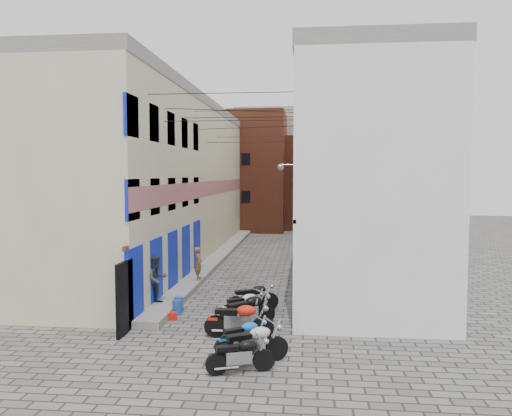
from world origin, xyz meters
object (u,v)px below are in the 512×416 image
(water_jug_near, at_px, (177,307))
(water_jug_far, at_px, (179,304))
(motorcycle_d, at_px, (239,318))
(motorcycle_e, at_px, (248,309))
(motorcycle_f, at_px, (244,304))
(motorcycle_b, at_px, (252,342))
(motorcycle_a, at_px, (240,353))
(person_a, at_px, (198,264))
(person_b, at_px, (157,279))
(red_crate, at_px, (171,316))
(motorcycle_c, at_px, (244,335))
(motorcycle_g, at_px, (253,296))

(water_jug_near, distance_m, water_jug_far, 0.46)
(motorcycle_d, distance_m, motorcycle_e, 0.99)
(motorcycle_d, distance_m, water_jug_far, 3.63)
(motorcycle_e, xyz_separation_m, water_jug_near, (-2.58, 1.18, -0.34))
(motorcycle_d, distance_m, motorcycle_f, 1.91)
(motorcycle_b, relative_size, motorcycle_e, 0.97)
(motorcycle_d, xyz_separation_m, motorcycle_f, (-0.09, 1.90, -0.09))
(motorcycle_a, distance_m, motorcycle_f, 4.51)
(person_a, height_order, water_jug_far, person_a)
(water_jug_far, bearing_deg, motorcycle_d, -46.34)
(motorcycle_b, xyz_separation_m, person_b, (-3.91, 4.62, 0.54))
(person_a, bearing_deg, red_crate, 171.65)
(motorcycle_a, distance_m, water_jug_near, 5.53)
(person_a, xyz_separation_m, person_b, (-0.63, -3.96, 0.15))
(motorcycle_a, height_order, person_a, person_a)
(motorcycle_a, bearing_deg, red_crate, -164.60)
(motorcycle_c, distance_m, motorcycle_g, 4.02)
(motorcycle_c, xyz_separation_m, red_crate, (-2.79, 2.77, -0.37))
(motorcycle_b, bearing_deg, water_jug_near, -172.75)
(motorcycle_d, height_order, water_jug_near, motorcycle_d)
(motorcycle_c, bearing_deg, motorcycle_e, 148.12)
(motorcycle_e, height_order, motorcycle_g, motorcycle_e)
(motorcycle_f, relative_size, water_jug_near, 3.44)
(motorcycle_e, bearing_deg, motorcycle_a, -36.66)
(motorcycle_c, bearing_deg, water_jug_far, -179.59)
(motorcycle_d, bearing_deg, motorcycle_b, 15.13)
(motorcycle_d, bearing_deg, motorcycle_c, 11.67)
(motorcycle_a, relative_size, person_a, 1.19)
(motorcycle_f, bearing_deg, motorcycle_g, 133.97)
(motorcycle_b, distance_m, water_jug_near, 5.16)
(motorcycle_d, height_order, motorcycle_g, motorcycle_d)
(person_a, relative_size, water_jug_near, 2.81)
(motorcycle_d, relative_size, person_a, 1.45)
(motorcycle_b, distance_m, motorcycle_g, 4.84)
(motorcycle_d, height_order, red_crate, motorcycle_d)
(person_a, height_order, red_crate, person_a)
(motorcycle_d, relative_size, water_jug_far, 4.10)
(person_a, height_order, person_b, person_b)
(motorcycle_e, distance_m, motorcycle_f, 0.95)
(motorcycle_g, xyz_separation_m, water_jug_near, (-2.55, -0.67, -0.30))
(motorcycle_d, height_order, motorcycle_e, motorcycle_d)
(person_b, bearing_deg, motorcycle_f, -65.47)
(red_crate, bearing_deg, motorcycle_c, -44.81)
(motorcycle_b, bearing_deg, motorcycle_d, 168.07)
(motorcycle_b, distance_m, person_b, 6.08)
(motorcycle_f, xyz_separation_m, red_crate, (-2.41, -0.32, -0.39))
(person_b, distance_m, water_jug_near, 1.30)
(motorcycle_d, xyz_separation_m, person_b, (-3.30, 2.64, 0.51))
(motorcycle_a, bearing_deg, motorcycle_f, 166.77)
(person_b, bearing_deg, red_crate, -105.43)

